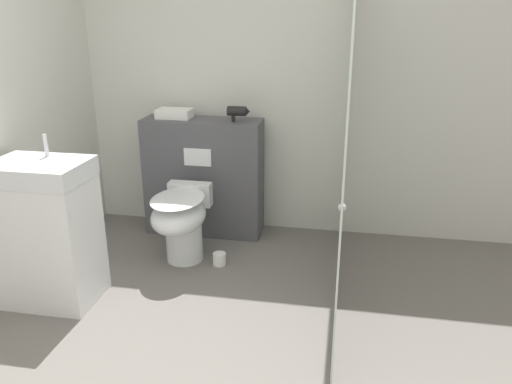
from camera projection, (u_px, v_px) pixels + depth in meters
wall_back at (263, 81)px, 4.00m from camera, size 8.00×0.06×2.50m
partition_panel at (204, 177)px, 4.12m from camera, size 0.96×0.31×0.97m
shower_glass at (346, 145)px, 3.03m from camera, size 0.04×1.96×2.01m
toilet at (181, 220)px, 3.64m from camera, size 0.38×0.59×0.55m
sink_vanity at (48, 233)px, 3.12m from camera, size 0.57×0.42×1.07m
hair_drier at (238, 111)px, 3.84m from camera, size 0.18×0.08×0.12m
folded_towel at (175, 113)px, 4.00m from camera, size 0.27×0.18×0.07m
spare_toilet_roll at (219, 259)px, 3.69m from camera, size 0.10×0.10×0.09m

